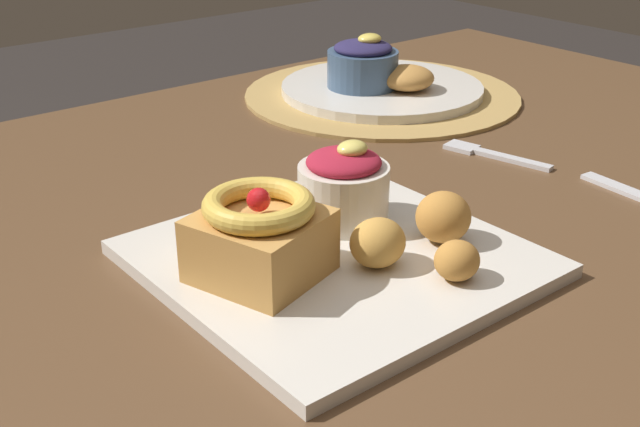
# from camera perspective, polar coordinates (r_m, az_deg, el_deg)

# --- Properties ---
(dining_table) EXTENTS (1.51, 0.93, 0.73)m
(dining_table) POSITION_cam_1_polar(r_m,az_deg,el_deg) (0.78, -1.64, -6.64)
(dining_table) COLOR brown
(dining_table) RESTS_ON ground_plane
(woven_placemat) EXTENTS (0.37, 0.37, 0.00)m
(woven_placemat) POSITION_cam_1_polar(r_m,az_deg,el_deg) (1.12, 4.37, 8.35)
(woven_placemat) COLOR #AD894C
(woven_placemat) RESTS_ON dining_table
(front_plate) EXTENTS (0.28, 0.28, 0.01)m
(front_plate) POSITION_cam_1_polar(r_m,az_deg,el_deg) (0.67, 1.08, -3.21)
(front_plate) COLOR silver
(front_plate) RESTS_ON dining_table
(cake_slice) EXTENTS (0.11, 0.11, 0.07)m
(cake_slice) POSITION_cam_1_polar(r_m,az_deg,el_deg) (0.62, -4.27, -1.58)
(cake_slice) COLOR #C68E47
(cake_slice) RESTS_ON front_plate
(berry_ramekin) EXTENTS (0.08, 0.08, 0.07)m
(berry_ramekin) POSITION_cam_1_polar(r_m,az_deg,el_deg) (0.71, 1.68, 1.92)
(berry_ramekin) COLOR silver
(berry_ramekin) RESTS_ON front_plate
(fritter_front) EXTENTS (0.05, 0.04, 0.04)m
(fritter_front) POSITION_cam_1_polar(r_m,az_deg,el_deg) (0.64, 4.08, -2.06)
(fritter_front) COLOR gold
(fritter_front) RESTS_ON front_plate
(fritter_middle) EXTENTS (0.05, 0.05, 0.04)m
(fritter_middle) POSITION_cam_1_polar(r_m,az_deg,el_deg) (0.68, 8.68, -0.25)
(fritter_middle) COLOR #BC7F38
(fritter_middle) RESTS_ON front_plate
(fritter_back) EXTENTS (0.04, 0.03, 0.03)m
(fritter_back) POSITION_cam_1_polar(r_m,az_deg,el_deg) (0.63, 9.62, -3.28)
(fritter_back) COLOR #BC7F38
(fritter_back) RESTS_ON front_plate
(back_plate) EXTENTS (0.27, 0.27, 0.01)m
(back_plate) POSITION_cam_1_polar(r_m,az_deg,el_deg) (1.11, 4.38, 8.77)
(back_plate) COLOR silver
(back_plate) RESTS_ON woven_placemat
(back_ramekin) EXTENTS (0.09, 0.09, 0.07)m
(back_ramekin) POSITION_cam_1_polar(r_m,az_deg,el_deg) (1.09, 3.03, 10.49)
(back_ramekin) COLOR #3D5675
(back_ramekin) RESTS_ON back_plate
(back_pastry) EXTENTS (0.07, 0.07, 0.03)m
(back_pastry) POSITION_cam_1_polar(r_m,az_deg,el_deg) (1.09, 6.16, 9.49)
(back_pastry) COLOR #B77F3D
(back_pastry) RESTS_ON back_plate
(fork) EXTENTS (0.05, 0.13, 0.00)m
(fork) POSITION_cam_1_polar(r_m,az_deg,el_deg) (0.92, 11.83, 4.14)
(fork) COLOR silver
(fork) RESTS_ON dining_table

